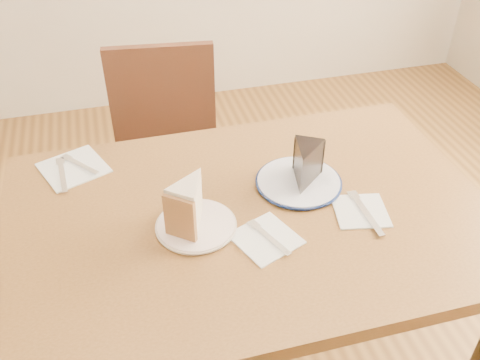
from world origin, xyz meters
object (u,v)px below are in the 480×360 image
at_px(carrot_cake, 192,203).
at_px(chocolate_cake, 305,168).
at_px(plate_navy, 299,182).
at_px(table, 249,240).
at_px(plate_cream, 196,226).
at_px(chair_far, 168,165).

height_order(carrot_cake, chocolate_cake, carrot_cake).
relative_size(plate_navy, chocolate_cake, 1.98).
height_order(plate_navy, carrot_cake, carrot_cake).
relative_size(table, plate_cream, 6.48).
relative_size(table, carrot_cake, 10.76).
xyz_separation_m(plate_cream, carrot_cake, (-0.01, 0.01, 0.06)).
relative_size(table, plate_navy, 5.53).
bearing_deg(plate_cream, plate_navy, 18.20).
height_order(table, plate_navy, plate_navy).
distance_m(table, plate_navy, 0.20).
height_order(plate_navy, chocolate_cake, chocolate_cake).
distance_m(carrot_cake, chocolate_cake, 0.32).
distance_m(table, chair_far, 0.63).
bearing_deg(chocolate_cake, carrot_cake, 43.91).
bearing_deg(carrot_cake, chair_far, 127.15).
bearing_deg(table, plate_navy, 24.96).
bearing_deg(chair_far, table, 109.12).
bearing_deg(chair_far, chocolate_cake, 125.59).
bearing_deg(table, carrot_cake, -174.20).
bearing_deg(chocolate_cake, plate_navy, -19.12).
bearing_deg(chocolate_cake, plate_cream, 45.91).
height_order(plate_cream, plate_navy, same).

